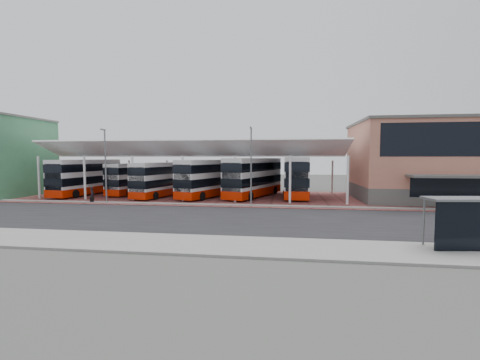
{
  "coord_description": "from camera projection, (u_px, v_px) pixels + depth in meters",
  "views": [
    {
      "loc": [
        5.41,
        -26.38,
        4.99
      ],
      "look_at": [
        0.44,
        9.26,
        2.48
      ],
      "focal_mm": 24.0,
      "sensor_mm": 36.0,
      "label": 1
    }
  ],
  "objects": [
    {
      "name": "shop_green",
      "position": [
        11.0,
        157.0,
        41.78
      ],
      "size": [
        6.4,
        10.2,
        10.22
      ],
      "color": "#3A734C",
      "rests_on": "ground"
    },
    {
      "name": "suitcase",
      "position": [
        92.0,
        200.0,
        35.2
      ],
      "size": [
        0.33,
        0.24,
        0.57
      ],
      "primitive_type": "cube",
      "color": "black",
      "rests_on": "forecourt"
    },
    {
      "name": "terminal",
      "position": [
        437.0,
        160.0,
        37.42
      ],
      "size": [
        18.4,
        14.4,
        9.25
      ],
      "color": "#504E4C",
      "rests_on": "ground"
    },
    {
      "name": "bus_shelter",
      "position": [
        467.0,
        218.0,
        16.9
      ],
      "size": [
        3.56,
        1.98,
        2.72
      ],
      "rotation": [
        0.0,
        0.0,
        0.13
      ],
      "color": "black",
      "rests_on": "sidewalk"
    },
    {
      "name": "lamp_west",
      "position": [
        105.0,
        163.0,
        34.98
      ],
      "size": [
        0.16,
        0.9,
        8.07
      ],
      "color": "#5C5F63",
      "rests_on": "ground"
    },
    {
      "name": "north_kerb",
      "position": [
        232.0,
        205.0,
        33.28
      ],
      "size": [
        120.0,
        0.8,
        0.14
      ],
      "primitive_type": "cube",
      "color": "slate",
      "rests_on": "ground"
    },
    {
      "name": "forecourt",
      "position": [
        257.0,
        198.0,
        39.72
      ],
      "size": [
        72.0,
        16.0,
        0.06
      ],
      "primitive_type": "cube",
      "color": "brown",
      "rests_on": "ground"
    },
    {
      "name": "lamp_east",
      "position": [
        251.0,
        164.0,
        32.77
      ],
      "size": [
        0.16,
        0.9,
        8.07
      ],
      "color": "#5C5F63",
      "rests_on": "ground"
    },
    {
      "name": "road",
      "position": [
        217.0,
        219.0,
        26.17
      ],
      "size": [
        120.0,
        14.0,
        0.02
      ],
      "primitive_type": "cube",
      "color": "black",
      "rests_on": "ground"
    },
    {
      "name": "bus_3",
      "position": [
        210.0,
        178.0,
        40.47
      ],
      "size": [
        6.29,
        11.49,
        4.65
      ],
      "rotation": [
        0.0,
        0.0,
        -0.35
      ],
      "color": "silver",
      "rests_on": "forecourt"
    },
    {
      "name": "bus_1",
      "position": [
        135.0,
        178.0,
        44.06
      ],
      "size": [
        3.83,
        10.33,
        4.16
      ],
      "rotation": [
        0.0,
        0.0,
        -0.15
      ],
      "color": "silver",
      "rests_on": "forecourt"
    },
    {
      "name": "yellow_line_far",
      "position": [
        199.0,
        235.0,
        20.53
      ],
      "size": [
        120.0,
        0.12,
        0.01
      ],
      "primitive_type": "cube",
      "color": "#CA9500",
      "rests_on": "road"
    },
    {
      "name": "ground",
      "position": [
        220.0,
        217.0,
        27.16
      ],
      "size": [
        140.0,
        140.0,
        0.0
      ],
      "primitive_type": "plane",
      "color": "#3D3F3A"
    },
    {
      "name": "bus_5",
      "position": [
        296.0,
        177.0,
        41.1
      ],
      "size": [
        3.17,
        12.15,
        4.99
      ],
      "rotation": [
        0.0,
        0.0,
        -0.01
      ],
      "color": "silver",
      "rests_on": "forecourt"
    },
    {
      "name": "canopy",
      "position": [
        196.0,
        151.0,
        41.35
      ],
      "size": [
        37.0,
        11.63,
        7.07
      ],
      "color": "silver",
      "rests_on": "ground"
    },
    {
      "name": "yellow_line_near",
      "position": [
        198.0,
        236.0,
        20.24
      ],
      "size": [
        120.0,
        0.12,
        0.01
      ],
      "primitive_type": "cube",
      "color": "#CA9500",
      "rests_on": "road"
    },
    {
      "name": "bus_4",
      "position": [
        254.0,
        178.0,
        40.48
      ],
      "size": [
        6.58,
        12.02,
        4.86
      ],
      "rotation": [
        0.0,
        0.0,
        -0.35
      ],
      "color": "silver",
      "rests_on": "forecourt"
    },
    {
      "name": "sidewalk",
      "position": [
        188.0,
        244.0,
        18.26
      ],
      "size": [
        120.0,
        4.0,
        0.14
      ],
      "primitive_type": "cube",
      "color": "slate",
      "rests_on": "ground"
    },
    {
      "name": "bus_2",
      "position": [
        163.0,
        179.0,
        40.98
      ],
      "size": [
        4.56,
        10.73,
        4.31
      ],
      "rotation": [
        0.0,
        0.0,
        -0.21
      ],
      "color": "silver",
      "rests_on": "forecourt"
    },
    {
      "name": "bus_0",
      "position": [
        87.0,
        177.0,
        42.74
      ],
      "size": [
        3.73,
        11.53,
        4.67
      ],
      "rotation": [
        0.0,
        0.0,
        -0.1
      ],
      "color": "silver",
      "rests_on": "forecourt"
    },
    {
      "name": "pedestrian",
      "position": [
        92.0,
        195.0,
        35.45
      ],
      "size": [
        0.54,
        0.69,
        1.68
      ],
      "primitive_type": "imported",
      "rotation": [
        0.0,
        0.0,
        1.82
      ],
      "color": "black",
      "rests_on": "forecourt"
    }
  ]
}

